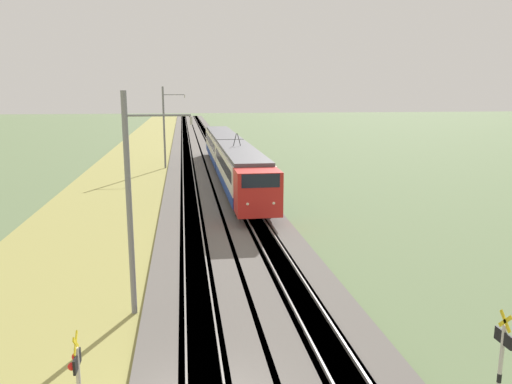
% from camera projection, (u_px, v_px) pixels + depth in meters
% --- Properties ---
extents(ballast_main, '(240.00, 4.40, 0.30)m').
position_uv_depth(ballast_main, '(187.00, 162.00, 62.10)').
color(ballast_main, '#605B56').
rests_on(ballast_main, ground).
extents(ballast_adjacent, '(240.00, 4.40, 0.30)m').
position_uv_depth(ballast_adjacent, '(221.00, 161.00, 62.70)').
color(ballast_adjacent, '#605B56').
rests_on(ballast_adjacent, ground).
extents(track_main, '(240.00, 1.57, 0.45)m').
position_uv_depth(track_main, '(187.00, 162.00, 62.10)').
color(track_main, '#4C4238').
rests_on(track_main, ground).
extents(track_adjacent, '(240.00, 1.57, 0.45)m').
position_uv_depth(track_adjacent, '(221.00, 161.00, 62.70)').
color(track_adjacent, '#4C4238').
rests_on(track_adjacent, ground).
extents(grass_verge, '(240.00, 10.53, 0.12)m').
position_uv_depth(grass_verge, '(139.00, 163.00, 61.29)').
color(grass_verge, '#99934C').
rests_on(grass_verge, ground).
extents(passenger_train, '(39.13, 2.98, 5.17)m').
position_uv_depth(passenger_train, '(230.00, 156.00, 49.71)').
color(passenger_train, red).
rests_on(passenger_train, ground).
extents(crossing_signal_near, '(0.70, 0.23, 3.02)m').
position_uv_depth(crossing_signal_near, '(78.00, 379.00, 12.07)').
color(crossing_signal_near, beige).
rests_on(crossing_signal_near, ground).
extents(crossing_signal_far, '(0.70, 0.23, 3.09)m').
position_uv_depth(crossing_signal_far, '(502.00, 355.00, 13.08)').
color(crossing_signal_far, beige).
rests_on(crossing_signal_far, ground).
extents(catenary_mast_near, '(0.22, 2.56, 8.72)m').
position_uv_depth(catenary_mast_near, '(131.00, 204.00, 18.78)').
color(catenary_mast_near, slate).
rests_on(catenary_mast_near, ground).
extents(catenary_mast_mid, '(0.22, 2.56, 9.28)m').
position_uv_depth(catenary_mast_mid, '(165.00, 127.00, 56.24)').
color(catenary_mast_mid, slate).
rests_on(catenary_mast_mid, ground).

